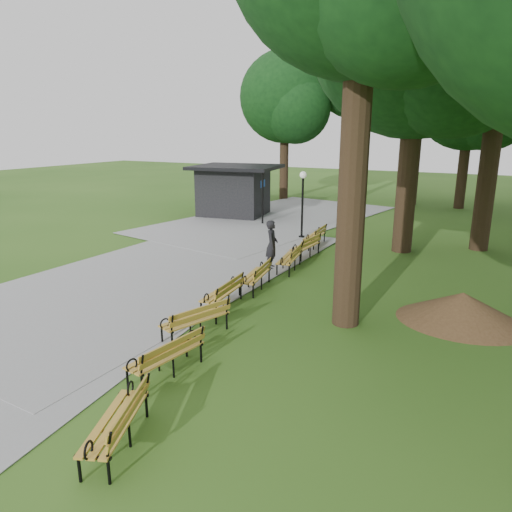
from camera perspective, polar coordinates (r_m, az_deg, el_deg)
The scene contains 16 objects.
ground at distance 12.72m, azimuth -5.82°, elevation -7.76°, with size 100.00×100.00×0.00m, color #2E5919.
path at distance 17.24m, azimuth -11.42°, elevation -1.68°, with size 12.00×38.00×0.06m, color gray.
person at distance 16.97m, azimuth 1.95°, elevation 1.39°, with size 0.65×0.43×1.80m, color black.
kiosk at distance 27.80m, azimuth -2.75°, elevation 8.01°, with size 4.72×4.11×2.96m, color black, non-canonical shape.
lamp_post at distance 21.75m, azimuth 5.73°, elevation 7.98°, with size 0.32×0.32×3.11m.
dirt_mound at distance 13.52m, azimuth 23.86°, elevation -5.76°, with size 2.78×2.78×0.82m, color #47301C.
bench_0 at distance 8.19m, azimuth -16.82°, elevation -18.86°, with size 1.90×0.64×0.88m, color #B7862A, non-canonical shape.
bench_1 at distance 10.03m, azimuth -11.00°, elevation -11.79°, with size 1.90×0.64×0.88m, color #B7862A, non-canonical shape.
bench_2 at distance 11.65m, azimuth -7.46°, elevation -7.67°, with size 1.90×0.64×0.88m, color #B7862A, non-canonical shape.
bench_3 at distance 13.39m, azimuth -4.20°, elevation -4.51°, with size 1.90×0.64×0.88m, color #B7862A, non-canonical shape.
bench_4 at distance 14.87m, azimuth -0.13°, elevation -2.44°, with size 1.90×0.64×0.88m, color #B7862A, non-canonical shape.
bench_5 at distance 16.92m, azimuth 4.05°, elevation -0.29°, with size 1.90×0.64×0.88m, color #B7862A, non-canonical shape.
bench_6 at distance 18.73m, azimuth 6.03°, elevation 1.19°, with size 1.90×0.64×0.88m, color #B7862A, non-canonical shape.
bench_7 at distance 20.58m, azimuth 7.16°, elevation 2.43°, with size 1.90×0.64×0.88m, color #B7862A, non-canonical shape.
lawn_tree_2 at distance 20.33m, azimuth 19.42°, elevation 25.09°, with size 8.40×8.40×12.96m.
lawn_tree_4 at distance 21.85m, azimuth 28.31°, elevation 23.54°, with size 6.68×6.68×12.16m.
Camera 1 is at (6.57, -9.71, 4.94)m, focal length 32.73 mm.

